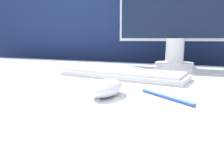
{
  "coord_description": "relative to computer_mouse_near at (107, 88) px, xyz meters",
  "views": [
    {
      "loc": [
        0.22,
        -0.51,
        0.89
      ],
      "look_at": [
        0.04,
        -0.06,
        0.79
      ],
      "focal_mm": 35.0,
      "sensor_mm": 36.0,
      "label": 1
    }
  ],
  "objects": [
    {
      "name": "partition_panel",
      "position": [
        -0.04,
        0.8,
        -0.21
      ],
      "size": [
        5.0,
        0.03,
        1.16
      ],
      "color": "navy",
      "rests_on": "ground_plane"
    },
    {
      "name": "computer_mouse_near",
      "position": [
        0.0,
        0.0,
        0.0
      ],
      "size": [
        0.07,
        0.11,
        0.04
      ],
      "rotation": [
        0.0,
        0.0,
        -0.08
      ],
      "color": "white",
      "rests_on": "desk"
    },
    {
      "name": "keyboard",
      "position": [
        -0.04,
        0.24,
        -0.01
      ],
      "size": [
        0.42,
        0.18,
        0.02
      ],
      "rotation": [
        0.0,
        0.0,
        -0.14
      ],
      "color": "silver",
      "rests_on": "desk"
    },
    {
      "name": "monitor",
      "position": [
        0.09,
        0.57,
        0.24
      ],
      "size": [
        0.51,
        0.16,
        0.47
      ],
      "color": "white",
      "rests_on": "desk"
    },
    {
      "name": "pen",
      "position": [
        0.12,
        0.03,
        -0.01
      ],
      "size": [
        0.12,
        0.09,
        0.01
      ],
      "rotation": [
        0.0,
        0.0,
        -0.64
      ],
      "color": "#284C9E",
      "rests_on": "desk"
    }
  ]
}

